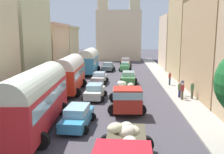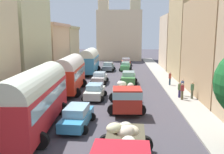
{
  "view_description": "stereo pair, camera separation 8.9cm",
  "coord_description": "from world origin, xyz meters",
  "px_view_note": "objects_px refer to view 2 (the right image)",
  "views": [
    {
      "loc": [
        1.22,
        -3.42,
        6.45
      ],
      "look_at": [
        0.0,
        22.97,
        1.86
      ],
      "focal_mm": 39.75,
      "sensor_mm": 36.0,
      "label": 1
    },
    {
      "loc": [
        1.31,
        -3.41,
        6.45
      ],
      "look_at": [
        0.0,
        22.97,
        1.86
      ],
      "focal_mm": 39.75,
      "sensor_mm": 36.0,
      "label": 2
    }
  ],
  "objects_px": {
    "parked_bus_2": "(89,60)",
    "car_2": "(126,62)",
    "parked_bus_0": "(35,96)",
    "car_3": "(77,116)",
    "pedestrian_0": "(182,91)",
    "car_4": "(95,91)",
    "car_5": "(100,78)",
    "car_6": "(108,67)",
    "car_0": "(129,78)",
    "pedestrian_3": "(180,89)",
    "parked_bus_1": "(70,72)",
    "pedestrian_4": "(170,78)",
    "car_1": "(126,66)",
    "pedestrian_2": "(182,87)",
    "pedestrian_1": "(192,90)",
    "cargo_truck_1": "(126,97)"
  },
  "relations": [
    {
      "from": "car_2",
      "to": "car_6",
      "type": "xyz_separation_m",
      "value": [
        -3.16,
        -7.98,
        0.0
      ]
    },
    {
      "from": "car_4",
      "to": "car_2",
      "type": "bearing_deg",
      "value": 83.1
    },
    {
      "from": "parked_bus_0",
      "to": "parked_bus_1",
      "type": "bearing_deg",
      "value": 90.61
    },
    {
      "from": "car_2",
      "to": "cargo_truck_1",
      "type": "bearing_deg",
      "value": -90.34
    },
    {
      "from": "parked_bus_2",
      "to": "car_2",
      "type": "bearing_deg",
      "value": 61.36
    },
    {
      "from": "pedestrian_2",
      "to": "parked_bus_1",
      "type": "bearing_deg",
      "value": 171.96
    },
    {
      "from": "pedestrian_2",
      "to": "pedestrian_3",
      "type": "height_order",
      "value": "pedestrian_2"
    },
    {
      "from": "parked_bus_1",
      "to": "pedestrian_4",
      "type": "height_order",
      "value": "parked_bus_1"
    },
    {
      "from": "car_6",
      "to": "pedestrian_2",
      "type": "relative_size",
      "value": 2.12
    },
    {
      "from": "parked_bus_1",
      "to": "car_5",
      "type": "distance_m",
      "value": 5.99
    },
    {
      "from": "car_4",
      "to": "car_5",
      "type": "relative_size",
      "value": 1.02
    },
    {
      "from": "parked_bus_0",
      "to": "car_2",
      "type": "height_order",
      "value": "parked_bus_0"
    },
    {
      "from": "car_4",
      "to": "car_5",
      "type": "distance_m",
      "value": 7.98
    },
    {
      "from": "car_2",
      "to": "car_3",
      "type": "bearing_deg",
      "value": -95.97
    },
    {
      "from": "pedestrian_3",
      "to": "car_6",
      "type": "bearing_deg",
      "value": 114.14
    },
    {
      "from": "pedestrian_2",
      "to": "pedestrian_3",
      "type": "distance_m",
      "value": 0.86
    },
    {
      "from": "car_4",
      "to": "pedestrian_1",
      "type": "distance_m",
      "value": 9.65
    },
    {
      "from": "car_3",
      "to": "pedestrian_0",
      "type": "height_order",
      "value": "pedestrian_0"
    },
    {
      "from": "car_4",
      "to": "pedestrian_0",
      "type": "bearing_deg",
      "value": -2.63
    },
    {
      "from": "pedestrian_1",
      "to": "pedestrian_4",
      "type": "height_order",
      "value": "pedestrian_1"
    },
    {
      "from": "car_4",
      "to": "pedestrian_2",
      "type": "xyz_separation_m",
      "value": [
        8.96,
        1.2,
        0.31
      ]
    },
    {
      "from": "parked_bus_0",
      "to": "pedestrian_0",
      "type": "xyz_separation_m",
      "value": [
        11.63,
        7.81,
        -1.29
      ]
    },
    {
      "from": "parked_bus_2",
      "to": "car_0",
      "type": "height_order",
      "value": "parked_bus_2"
    },
    {
      "from": "pedestrian_0",
      "to": "pedestrian_1",
      "type": "xyz_separation_m",
      "value": [
        1.06,
        0.41,
        0.03
      ]
    },
    {
      "from": "pedestrian_4",
      "to": "pedestrian_1",
      "type": "bearing_deg",
      "value": -81.6
    },
    {
      "from": "car_4",
      "to": "pedestrian_3",
      "type": "relative_size",
      "value": 2.31
    },
    {
      "from": "parked_bus_2",
      "to": "car_3",
      "type": "height_order",
      "value": "parked_bus_2"
    },
    {
      "from": "car_0",
      "to": "car_4",
      "type": "distance_m",
      "value": 8.47
    },
    {
      "from": "car_0",
      "to": "pedestrian_1",
      "type": "height_order",
      "value": "pedestrian_1"
    },
    {
      "from": "cargo_truck_1",
      "to": "car_5",
      "type": "xyz_separation_m",
      "value": [
        -3.42,
        11.65,
        -0.45
      ]
    },
    {
      "from": "parked_bus_0",
      "to": "parked_bus_1",
      "type": "relative_size",
      "value": 1.22
    },
    {
      "from": "parked_bus_1",
      "to": "car_2",
      "type": "distance_m",
      "value": 25.16
    },
    {
      "from": "parked_bus_2",
      "to": "cargo_truck_1",
      "type": "xyz_separation_m",
      "value": [
        5.92,
        -19.69,
        -1.04
      ]
    },
    {
      "from": "car_2",
      "to": "car_4",
      "type": "relative_size",
      "value": 0.96
    },
    {
      "from": "car_1",
      "to": "parked_bus_0",
      "type": "bearing_deg",
      "value": -102.46
    },
    {
      "from": "car_4",
      "to": "pedestrian_4",
      "type": "distance_m",
      "value": 10.94
    },
    {
      "from": "parked_bus_0",
      "to": "pedestrian_0",
      "type": "height_order",
      "value": "parked_bus_0"
    },
    {
      "from": "parked_bus_0",
      "to": "car_5",
      "type": "height_order",
      "value": "parked_bus_0"
    },
    {
      "from": "car_2",
      "to": "pedestrian_2",
      "type": "relative_size",
      "value": 2.03
    },
    {
      "from": "pedestrian_0",
      "to": "parked_bus_2",
      "type": "bearing_deg",
      "value": 124.79
    },
    {
      "from": "car_1",
      "to": "car_5",
      "type": "bearing_deg",
      "value": -106.28
    },
    {
      "from": "parked_bus_0",
      "to": "car_3",
      "type": "bearing_deg",
      "value": 11.54
    },
    {
      "from": "parked_bus_0",
      "to": "pedestrian_4",
      "type": "distance_m",
      "value": 18.98
    },
    {
      "from": "car_5",
      "to": "car_6",
      "type": "height_order",
      "value": "car_6"
    },
    {
      "from": "pedestrian_0",
      "to": "pedestrian_3",
      "type": "height_order",
      "value": "pedestrian_0"
    },
    {
      "from": "parked_bus_1",
      "to": "car_2",
      "type": "xyz_separation_m",
      "value": [
        6.45,
        24.28,
        -1.47
      ]
    },
    {
      "from": "car_2",
      "to": "pedestrian_2",
      "type": "xyz_separation_m",
      "value": [
        5.67,
        -25.99,
        0.31
      ]
    },
    {
      "from": "parked_bus_1",
      "to": "pedestrian_3",
      "type": "xyz_separation_m",
      "value": [
        11.68,
        -2.44,
        -1.27
      ]
    },
    {
      "from": "pedestrian_0",
      "to": "parked_bus_0",
      "type": "bearing_deg",
      "value": -146.1
    },
    {
      "from": "pedestrian_2",
      "to": "pedestrian_1",
      "type": "bearing_deg",
      "value": -59.68
    }
  ]
}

